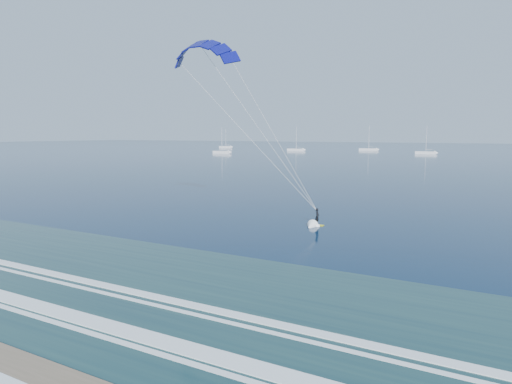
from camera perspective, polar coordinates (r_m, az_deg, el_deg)
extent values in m
cube|color=#1E423F|center=(29.89, -24.07, -10.68)|extent=(600.00, 22.00, 0.03)
cube|color=white|center=(28.56, -28.16, -11.71)|extent=(600.00, 1.10, 0.07)
cube|color=white|center=(30.76, -21.81, -10.02)|extent=(600.00, 0.70, 0.07)
cube|color=#B8BC16|center=(45.14, 7.65, -4.10)|extent=(1.32, 0.42, 0.08)
imported|color=black|center=(44.98, 7.67, -3.04)|extent=(0.46, 0.64, 1.62)
cone|color=white|center=(44.00, 6.85, -4.32)|extent=(1.31, 1.74, 1.10)
cube|color=silver|center=(203.92, -4.28, 4.97)|extent=(8.45, 2.40, 1.20)
cylinder|color=silver|center=(203.77, -4.29, 6.59)|extent=(0.18, 0.18, 10.33)
cylinder|color=silver|center=(203.22, -4.00, 5.36)|extent=(2.60, 0.12, 0.12)
cube|color=silver|center=(234.90, 5.03, 5.27)|extent=(9.17, 2.40, 1.20)
cylinder|color=silver|center=(234.77, 5.05, 6.80)|extent=(0.18, 0.18, 11.33)
cylinder|color=silver|center=(234.37, 5.31, 5.61)|extent=(2.60, 0.12, 0.12)
cube|color=silver|center=(245.47, 13.90, 5.18)|extent=(9.71, 2.40, 1.20)
cylinder|color=silver|center=(245.33, 13.95, 6.69)|extent=(0.18, 0.18, 11.75)
cylinder|color=silver|center=(245.11, 14.18, 5.49)|extent=(2.60, 0.12, 0.12)
cube|color=silver|center=(211.57, 20.45, 4.62)|extent=(8.59, 2.40, 1.20)
cylinder|color=silver|center=(211.42, 20.53, 6.23)|extent=(0.18, 0.18, 10.74)
cylinder|color=silver|center=(211.34, 20.79, 4.98)|extent=(2.60, 0.12, 0.12)
cube|color=silver|center=(281.96, -3.80, 5.63)|extent=(8.38, 2.40, 1.20)
cylinder|color=silver|center=(281.85, -3.81, 6.78)|extent=(0.18, 0.18, 10.16)
cylinder|color=silver|center=(281.27, -3.59, 5.91)|extent=(2.60, 0.12, 0.12)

